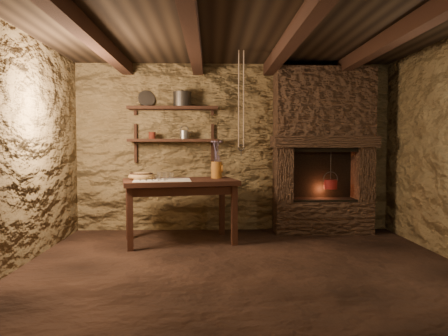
{
  "coord_description": "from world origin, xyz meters",
  "views": [
    {
      "loc": [
        -0.32,
        -4.32,
        1.23
      ],
      "look_at": [
        -0.17,
        0.9,
        0.96
      ],
      "focal_mm": 35.0,
      "sensor_mm": 36.0,
      "label": 1
    }
  ],
  "objects_px": {
    "iron_stockpot": "(182,100)",
    "red_pot": "(331,184)",
    "wooden_bowl": "(141,176)",
    "stoneware_jug": "(217,162)",
    "work_table": "(180,208)"
  },
  "relations": [
    {
      "from": "stoneware_jug",
      "to": "wooden_bowl",
      "type": "relative_size",
      "value": 1.51
    },
    {
      "from": "red_pot",
      "to": "wooden_bowl",
      "type": "bearing_deg",
      "value": -168.92
    },
    {
      "from": "stoneware_jug",
      "to": "iron_stockpot",
      "type": "relative_size",
      "value": 2.01
    },
    {
      "from": "work_table",
      "to": "wooden_bowl",
      "type": "distance_m",
      "value": 0.63
    },
    {
      "from": "work_table",
      "to": "wooden_bowl",
      "type": "xyz_separation_m",
      "value": [
        -0.49,
        0.02,
        0.41
      ]
    },
    {
      "from": "iron_stockpot",
      "to": "red_pot",
      "type": "bearing_deg",
      "value": -3.31
    },
    {
      "from": "iron_stockpot",
      "to": "red_pot",
      "type": "relative_size",
      "value": 0.46
    },
    {
      "from": "work_table",
      "to": "wooden_bowl",
      "type": "height_order",
      "value": "wooden_bowl"
    },
    {
      "from": "iron_stockpot",
      "to": "red_pot",
      "type": "xyz_separation_m",
      "value": [
        2.08,
        -0.12,
        -1.17
      ]
    },
    {
      "from": "wooden_bowl",
      "to": "stoneware_jug",
      "type": "bearing_deg",
      "value": 11.4
    },
    {
      "from": "stoneware_jug",
      "to": "work_table",
      "type": "bearing_deg",
      "value": -162.83
    },
    {
      "from": "iron_stockpot",
      "to": "red_pot",
      "type": "height_order",
      "value": "iron_stockpot"
    },
    {
      "from": "work_table",
      "to": "red_pot",
      "type": "distance_m",
      "value": 2.15
    },
    {
      "from": "wooden_bowl",
      "to": "iron_stockpot",
      "type": "distance_m",
      "value": 1.29
    },
    {
      "from": "work_table",
      "to": "stoneware_jug",
      "type": "relative_size",
      "value": 3.05
    }
  ]
}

